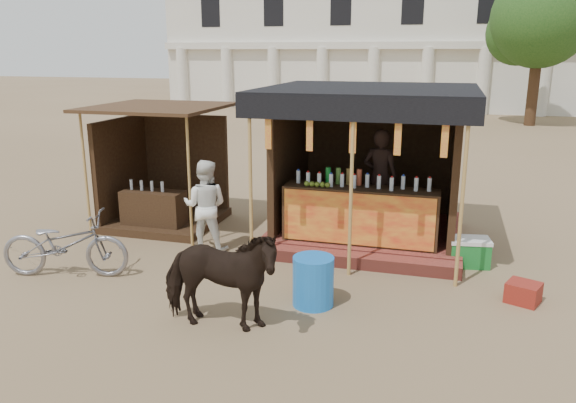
{
  "coord_description": "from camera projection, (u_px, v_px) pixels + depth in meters",
  "views": [
    {
      "loc": [
        2.33,
        -6.56,
        3.38
      ],
      "look_at": [
        0.0,
        1.6,
        1.1
      ],
      "focal_mm": 35.0,
      "sensor_mm": 36.0,
      "label": 1
    }
  ],
  "objects": [
    {
      "name": "cooler",
      "position": [
        469.0,
        252.0,
        9.09
      ],
      "size": [
        0.7,
        0.54,
        0.46
      ],
      "color": "#1A792C",
      "rests_on": "ground"
    },
    {
      "name": "blue_barrel",
      "position": [
        313.0,
        281.0,
        7.64
      ],
      "size": [
        0.72,
        0.72,
        0.69
      ],
      "primitive_type": "cylinder",
      "rotation": [
        0.0,
        0.0,
        0.34
      ],
      "color": "blue",
      "rests_on": "ground"
    },
    {
      "name": "bystander",
      "position": [
        205.0,
        206.0,
        9.66
      ],
      "size": [
        0.85,
        0.71,
        1.6
      ],
      "primitive_type": "imported",
      "rotation": [
        0.0,
        0.0,
        3.28
      ],
      "color": "white",
      "rests_on": "ground"
    },
    {
      "name": "tree",
      "position": [
        536.0,
        23.0,
        25.4
      ],
      "size": [
        4.5,
        4.4,
        7.0
      ],
      "color": "#382314",
      "rests_on": "ground"
    },
    {
      "name": "secondary_stall",
      "position": [
        158.0,
        182.0,
        11.21
      ],
      "size": [
        2.4,
        2.4,
        2.38
      ],
      "color": "#372614",
      "rests_on": "ground"
    },
    {
      "name": "motorbike",
      "position": [
        65.0,
        244.0,
        8.6
      ],
      "size": [
        2.05,
        1.14,
        1.02
      ],
      "primitive_type": "imported",
      "rotation": [
        0.0,
        0.0,
        1.82
      ],
      "color": "gray",
      "rests_on": "ground"
    },
    {
      "name": "red_crate",
      "position": [
        523.0,
        293.0,
        7.77
      ],
      "size": [
        0.54,
        0.51,
        0.28
      ],
      "primitive_type": "cube",
      "rotation": [
        0.0,
        0.0,
        -0.39
      ],
      "color": "maroon",
      "rests_on": "ground"
    },
    {
      "name": "main_stall",
      "position": [
        368.0,
        185.0,
        10.17
      ],
      "size": [
        3.6,
        3.61,
        2.78
      ],
      "color": "#983D32",
      "rests_on": "ground"
    },
    {
      "name": "background_building",
      "position": [
        382.0,
        41.0,
        34.89
      ],
      "size": [
        26.0,
        7.45,
        8.18
      ],
      "color": "silver",
      "rests_on": "ground"
    },
    {
      "name": "cow",
      "position": [
        219.0,
        279.0,
        6.89
      ],
      "size": [
        1.62,
        0.8,
        1.34
      ],
      "primitive_type": "imported",
      "rotation": [
        0.0,
        0.0,
        1.62
      ],
      "color": "black",
      "rests_on": "ground"
    },
    {
      "name": "ground",
      "position": [
        256.0,
        309.0,
        7.58
      ],
      "size": [
        120.0,
        120.0,
        0.0
      ],
      "primitive_type": "plane",
      "color": "#846B4C",
      "rests_on": "ground"
    }
  ]
}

